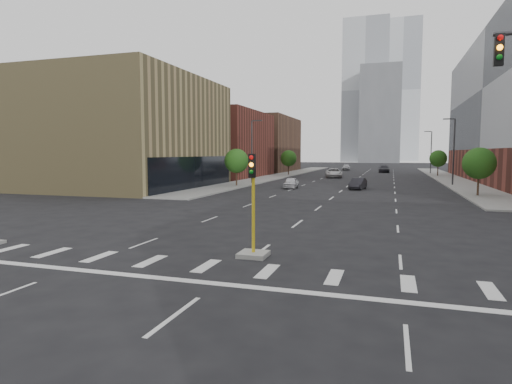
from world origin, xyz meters
The scene contains 22 objects.
ground centered at (0.00, 0.00, 0.00)m, with size 400.00×400.00×0.00m, color black.
sidewalk_left_far centered at (-15.00, 74.00, 0.07)m, with size 5.00×92.00×0.15m, color gray.
sidewalk_right_far centered at (15.00, 74.00, 0.07)m, with size 5.00×92.00×0.15m, color gray.
building_left_mid centered at (-27.50, 40.00, 7.00)m, with size 20.00×24.00×14.00m, color #928152.
building_left_far_a centered at (-27.50, 66.00, 6.00)m, with size 20.00×22.00×12.00m, color brown.
building_left_far_b centered at (-27.50, 92.00, 6.50)m, with size 20.00×24.00×13.00m, color brown.
tower_left centered at (-8.00, 220.00, 35.00)m, with size 22.00×22.00×70.00m, color #B2B7BC.
tower_right centered at (10.00, 260.00, 40.00)m, with size 20.00×20.00×80.00m, color #B2B7BC.
tower_mid centered at (0.00, 200.00, 22.00)m, with size 18.00×18.00×44.00m, color slate.
median_traffic_signal centered at (0.00, 8.97, 0.97)m, with size 1.20×1.20×4.40m.
streetlight_right_a centered at (13.41, 55.00, 5.01)m, with size 1.60×0.22×9.07m.
streetlight_right_b centered at (13.41, 90.00, 5.01)m, with size 1.60×0.22×9.07m.
streetlight_left centered at (-13.41, 50.00, 5.01)m, with size 1.60×0.22×9.07m.
tree_left_near centered at (-14.00, 45.00, 3.39)m, with size 3.20×3.20×4.85m.
tree_left_far centered at (-14.00, 75.00, 3.39)m, with size 3.20×3.20×4.85m.
tree_right_near centered at (14.00, 40.00, 3.39)m, with size 3.20×3.20×4.85m.
tree_right_far centered at (14.00, 80.00, 3.39)m, with size 3.20×3.20×4.85m.
car_near_left centered at (-6.47, 44.43, 0.69)m, with size 1.63×4.04×1.38m, color silver.
car_mid_right centered at (1.69, 45.46, 0.70)m, with size 1.47×4.23×1.39m, color black.
car_far_left centered at (-4.39, 69.82, 0.85)m, with size 2.82×6.12×1.70m, color silver.
car_deep_right centered at (3.94, 93.94, 0.84)m, with size 2.35×5.78×1.68m, color #222228.
car_distant centered at (-5.53, 104.15, 0.80)m, with size 1.89×4.70×1.60m, color #B4B5B9.
Camera 1 is at (5.54, -8.11, 4.43)m, focal length 30.00 mm.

